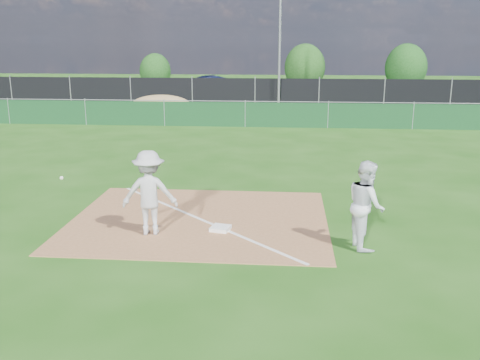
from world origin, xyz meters
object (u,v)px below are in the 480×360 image
at_px(first_base, 220,228).
at_px(tree_left, 155,71).
at_px(play_at_first, 149,193).
at_px(tree_mid, 305,67).
at_px(car_right, 321,91).
at_px(light_pole, 280,42).
at_px(car_mid, 218,87).
at_px(tree_right, 406,68).
at_px(car_left, 168,88).
at_px(runner, 366,205).

bearing_deg(first_base, tree_left, 105.98).
xyz_separation_m(play_at_first, tree_mid, (4.31, 33.15, 1.04)).
distance_m(car_right, tree_left, 15.14).
bearing_deg(play_at_first, light_pole, 83.95).
bearing_deg(car_mid, tree_mid, -74.82).
xyz_separation_m(tree_left, tree_right, (20.38, -0.33, 0.42)).
bearing_deg(tree_left, play_at_first, -76.54).
relative_size(first_base, tree_right, 0.10).
distance_m(first_base, tree_left, 34.82).
height_order(light_pole, tree_right, light_pole).
relative_size(light_pole, first_base, 19.88).
bearing_deg(car_left, tree_left, -3.13).
xyz_separation_m(runner, tree_right, (7.75, 33.78, 1.08)).
bearing_deg(runner, car_right, -10.76).
relative_size(car_right, tree_right, 1.20).
bearing_deg(first_base, runner, -12.38).
bearing_deg(play_at_first, tree_mid, 82.60).
bearing_deg(tree_right, first_base, -108.08).
distance_m(runner, car_left, 29.58).
bearing_deg(car_mid, car_right, -124.20).
bearing_deg(play_at_first, car_mid, 94.20).
height_order(runner, tree_mid, tree_mid).
bearing_deg(tree_right, runner, -102.92).
bearing_deg(car_mid, light_pole, -163.44).
xyz_separation_m(runner, car_mid, (-6.62, 28.39, -0.10)).
bearing_deg(car_mid, runner, 169.59).
bearing_deg(play_at_first, car_right, 78.83).
relative_size(car_mid, tree_mid, 1.27).
bearing_deg(car_right, runner, 170.69).
bearing_deg(runner, tree_left, 11.07).
bearing_deg(car_right, car_left, 78.13).
height_order(car_mid, tree_mid, tree_mid).
distance_m(play_at_first, car_mid, 28.12).
bearing_deg(tree_left, tree_mid, -2.85).
bearing_deg(car_left, light_pole, -144.85).
height_order(light_pole, car_right, light_pole).
xyz_separation_m(car_right, tree_right, (7.04, 6.77, 1.31)).
bearing_deg(tree_mid, play_at_first, -97.40).
distance_m(play_at_first, tree_mid, 33.44).
xyz_separation_m(first_base, tree_right, (10.81, 33.11, 1.93)).
height_order(first_base, car_right, car_right).
relative_size(tree_left, tree_right, 0.79).
bearing_deg(first_base, car_mid, 97.31).
height_order(runner, car_mid, runner).
distance_m(runner, tree_right, 34.67).
relative_size(light_pole, tree_left, 2.62).
distance_m(first_base, car_left, 28.03).
xyz_separation_m(light_pole, first_base, (-0.91, -22.41, -3.94)).
relative_size(car_right, tree_left, 1.51).
relative_size(play_at_first, car_right, 0.56).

